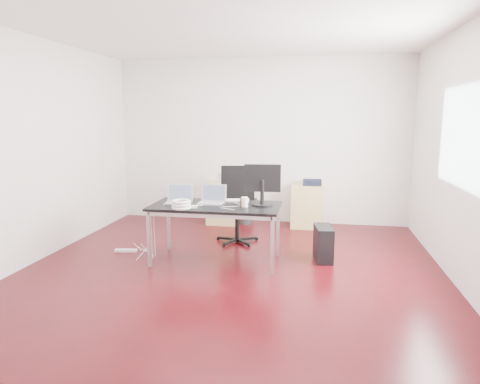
% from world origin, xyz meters
% --- Properties ---
extents(room_shell, '(5.00, 5.00, 5.00)m').
position_xyz_m(room_shell, '(0.04, 0.00, 1.40)').
color(room_shell, '#34050A').
rests_on(room_shell, ground).
extents(desk, '(1.60, 0.80, 0.73)m').
position_xyz_m(desk, '(-0.26, 0.25, 0.68)').
color(desk, black).
rests_on(desk, ground).
extents(office_chair, '(0.54, 0.56, 1.08)m').
position_xyz_m(office_chair, '(-0.16, 1.21, 0.61)').
color(office_chair, black).
rests_on(office_chair, ground).
extents(filing_cabinet_left, '(0.50, 0.50, 0.70)m').
position_xyz_m(filing_cabinet_left, '(-0.60, 2.23, 0.35)').
color(filing_cabinet_left, tan).
rests_on(filing_cabinet_left, ground).
extents(filing_cabinet_right, '(0.50, 0.50, 0.70)m').
position_xyz_m(filing_cabinet_right, '(0.82, 2.23, 0.35)').
color(filing_cabinet_right, tan).
rests_on(filing_cabinet_right, ground).
extents(pc_tower, '(0.26, 0.47, 0.44)m').
position_xyz_m(pc_tower, '(1.08, 0.54, 0.22)').
color(pc_tower, black).
rests_on(pc_tower, ground).
extents(wastebasket, '(0.29, 0.29, 0.28)m').
position_xyz_m(wastebasket, '(-0.21, 2.25, 0.14)').
color(wastebasket, black).
rests_on(wastebasket, ground).
extents(power_strip, '(0.31, 0.11, 0.04)m').
position_xyz_m(power_strip, '(-1.55, 0.40, 0.02)').
color(power_strip, white).
rests_on(power_strip, ground).
extents(laptop_left, '(0.36, 0.29, 0.23)m').
position_xyz_m(laptop_left, '(-0.74, 0.30, 0.79)').
color(laptop_left, silver).
rests_on(laptop_left, desk).
extents(laptop_right, '(0.34, 0.26, 0.23)m').
position_xyz_m(laptop_right, '(-0.32, 0.34, 0.79)').
color(laptop_right, silver).
rests_on(laptop_right, desk).
extents(monitor, '(0.45, 0.26, 0.51)m').
position_xyz_m(monitor, '(0.32, 0.34, 1.01)').
color(monitor, black).
rests_on(monitor, desk).
extents(keyboard, '(0.46, 0.21, 0.02)m').
position_xyz_m(keyboard, '(-0.10, 0.52, 0.74)').
color(keyboard, white).
rests_on(keyboard, desk).
extents(cup_white, '(0.11, 0.11, 0.12)m').
position_xyz_m(cup_white, '(0.12, 0.21, 0.79)').
color(cup_white, white).
rests_on(cup_white, desk).
extents(cup_brown, '(0.10, 0.10, 0.10)m').
position_xyz_m(cup_brown, '(0.10, 0.22, 0.78)').
color(cup_brown, brown).
rests_on(cup_brown, desk).
extents(cable_coil, '(0.24, 0.24, 0.11)m').
position_xyz_m(cable_coil, '(-0.60, -0.05, 0.78)').
color(cable_coil, white).
rests_on(cable_coil, desk).
extents(power_adapter, '(0.08, 0.08, 0.03)m').
position_xyz_m(power_adapter, '(-0.47, 0.03, 0.74)').
color(power_adapter, white).
rests_on(power_adapter, desk).
extents(speaker, '(0.09, 0.09, 0.18)m').
position_xyz_m(speaker, '(-0.64, 2.18, 0.79)').
color(speaker, '#9E9E9E').
rests_on(speaker, filing_cabinet_left).
extents(navy_garment, '(0.31, 0.25, 0.09)m').
position_xyz_m(navy_garment, '(0.90, 2.26, 0.74)').
color(navy_garment, black).
rests_on(navy_garment, filing_cabinet_right).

